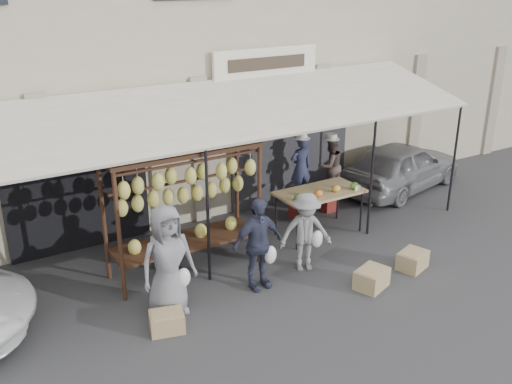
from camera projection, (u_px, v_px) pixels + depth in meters
ground_plane at (297, 294)px, 9.24m from camera, size 90.00×90.00×0.00m
shophouse at (140, 28)px, 13.10m from camera, size 24.00×6.15×7.30m
awning at (228, 111)px, 10.13m from camera, size 10.00×2.35×2.92m
banana_rack at (184, 187)px, 9.39m from camera, size 2.60×0.90×2.24m
produce_table at (321, 193)px, 11.05m from camera, size 1.70×0.90×1.04m
vendor_left at (301, 167)px, 11.66m from camera, size 0.50×0.35×1.31m
vendor_right at (330, 166)px, 12.08m from camera, size 0.62×0.49×1.25m
customer_left at (168, 261)px, 8.46m from camera, size 0.88×0.60×1.75m
customer_mid at (257, 244)px, 9.19m from camera, size 0.94×0.43×1.57m
customer_right at (306, 232)px, 9.77m from camera, size 1.04×0.81×1.42m
stool_left at (299, 208)px, 11.98m from camera, size 0.40×0.40×0.48m
stool_right at (328, 202)px, 12.38m from camera, size 0.33×0.33×0.40m
crate_near_a at (372, 279)px, 9.39m from camera, size 0.65×0.57×0.33m
crate_near_b at (413, 260)px, 9.99m from camera, size 0.62×0.54×0.31m
crate_far at (167, 322)px, 8.26m from camera, size 0.56×0.48×0.29m
sedan at (402, 166)px, 13.45m from camera, size 3.69×2.13×1.18m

